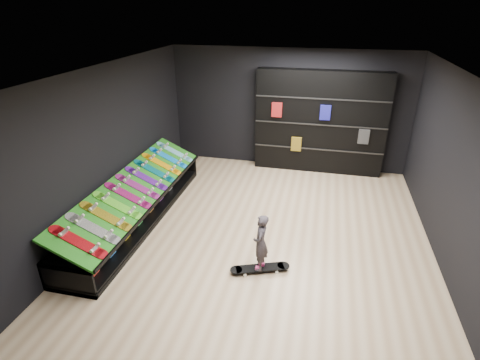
% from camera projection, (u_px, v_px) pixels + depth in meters
% --- Properties ---
extents(floor, '(6.00, 7.00, 0.01)m').
position_uv_depth(floor, '(263.00, 235.00, 7.06)').
color(floor, '#CBAF89').
rests_on(floor, ground).
extents(ceiling, '(6.00, 7.00, 0.01)m').
position_uv_depth(ceiling, '(269.00, 72.00, 5.77)').
color(ceiling, white).
rests_on(ceiling, ground).
extents(wall_back, '(6.00, 0.02, 3.00)m').
position_uv_depth(wall_back, '(288.00, 110.00, 9.49)').
color(wall_back, black).
rests_on(wall_back, ground).
extents(wall_front, '(6.00, 0.02, 3.00)m').
position_uv_depth(wall_front, '(201.00, 309.00, 3.33)').
color(wall_front, black).
rests_on(wall_front, ground).
extents(wall_left, '(0.02, 7.00, 3.00)m').
position_uv_depth(wall_left, '(108.00, 148.00, 7.02)').
color(wall_left, black).
rests_on(wall_left, ground).
extents(wall_right, '(0.02, 7.00, 3.00)m').
position_uv_depth(wall_right, '(456.00, 178.00, 5.80)').
color(wall_right, black).
rests_on(wall_right, ground).
extents(display_rack, '(0.90, 4.50, 0.50)m').
position_uv_depth(display_rack, '(138.00, 208.00, 7.47)').
color(display_rack, black).
rests_on(display_rack, ground).
extents(turf_ramp, '(0.92, 4.50, 0.46)m').
position_uv_depth(turf_ramp, '(137.00, 188.00, 7.26)').
color(turf_ramp, '#176510').
rests_on(turf_ramp, display_rack).
extents(back_shelving, '(3.17, 0.37, 2.54)m').
position_uv_depth(back_shelving, '(320.00, 123.00, 9.27)').
color(back_shelving, black).
rests_on(back_shelving, ground).
extents(floor_skateboard, '(0.99, 0.55, 0.09)m').
position_uv_depth(floor_skateboard, '(260.00, 270.00, 6.08)').
color(floor_skateboard, black).
rests_on(floor_skateboard, ground).
extents(child, '(0.16, 0.22, 0.58)m').
position_uv_depth(child, '(260.00, 253.00, 5.93)').
color(child, black).
rests_on(child, floor_skateboard).
extents(display_board_0, '(0.93, 0.22, 0.50)m').
position_uv_depth(display_board_0, '(79.00, 242.00, 5.57)').
color(display_board_0, red).
rests_on(display_board_0, turf_ramp).
extents(display_board_1, '(0.93, 0.22, 0.50)m').
position_uv_depth(display_board_1, '(93.00, 228.00, 5.91)').
color(display_board_1, black).
rests_on(display_board_1, turf_ramp).
extents(display_board_2, '(0.93, 0.22, 0.50)m').
position_uv_depth(display_board_2, '(106.00, 216.00, 6.24)').
color(display_board_2, yellow).
rests_on(display_board_2, turf_ramp).
extents(display_board_3, '(0.93, 0.22, 0.50)m').
position_uv_depth(display_board_3, '(118.00, 205.00, 6.58)').
color(display_board_3, green).
rests_on(display_board_3, turf_ramp).
extents(display_board_4, '(0.93, 0.22, 0.50)m').
position_uv_depth(display_board_4, '(128.00, 196.00, 6.91)').
color(display_board_4, '#E5198C').
rests_on(display_board_4, turf_ramp).
extents(display_board_5, '(0.93, 0.22, 0.50)m').
position_uv_depth(display_board_5, '(138.00, 187.00, 7.24)').
color(display_board_5, '#2626BF').
rests_on(display_board_5, turf_ramp).
extents(display_board_6, '(0.93, 0.22, 0.50)m').
position_uv_depth(display_board_6, '(147.00, 178.00, 7.58)').
color(display_board_6, purple).
rests_on(display_board_6, turf_ramp).
extents(display_board_7, '(0.93, 0.22, 0.50)m').
position_uv_depth(display_board_7, '(155.00, 171.00, 7.91)').
color(display_board_7, '#0C8C99').
rests_on(display_board_7, turf_ramp).
extents(display_board_8, '(0.93, 0.22, 0.50)m').
position_uv_depth(display_board_8, '(162.00, 164.00, 8.25)').
color(display_board_8, yellow).
rests_on(display_board_8, turf_ramp).
extents(display_board_9, '(0.93, 0.22, 0.50)m').
position_uv_depth(display_board_9, '(169.00, 158.00, 8.58)').
color(display_board_9, blue).
rests_on(display_board_9, turf_ramp).
extents(display_board_10, '(0.93, 0.22, 0.50)m').
position_uv_depth(display_board_10, '(175.00, 152.00, 8.92)').
color(display_board_10, '#0CB2E5').
rests_on(display_board_10, turf_ramp).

